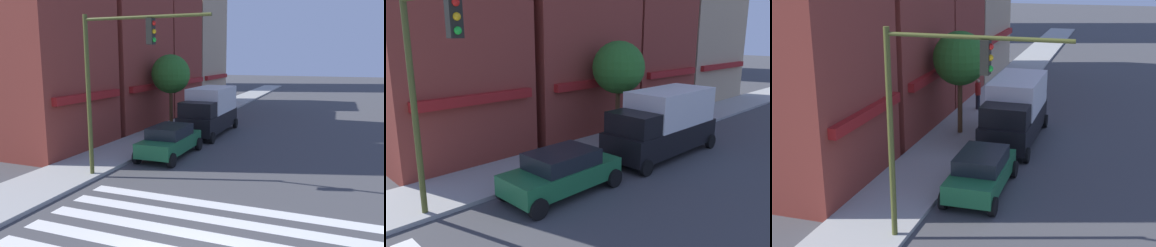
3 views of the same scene
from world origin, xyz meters
TOP-DOWN VIEW (x-y plane):
  - storefront_row at (19.93, 11.50)m, footprint 29.09×5.30m
  - traffic_signal at (5.62, 5.19)m, footprint 0.32×5.36m
  - sedan_green at (9.85, 4.70)m, footprint 4.41×2.02m
  - box_truck_black at (16.14, 4.70)m, footprint 6.20×2.42m
  - pedestrian_red_jacket at (20.63, 7.79)m, footprint 0.32×0.32m
  - street_tree at (16.20, 7.50)m, footprint 2.64×2.64m

SIDE VIEW (x-z plane):
  - sedan_green at x=9.85m, z-range 0.05..1.64m
  - pedestrian_red_jacket at x=20.63m, z-range 0.19..1.96m
  - box_truck_black at x=16.14m, z-range 0.07..3.11m
  - street_tree at x=16.20m, z-range 1.34..6.42m
  - traffic_signal at x=5.62m, z-range 1.24..7.91m
  - storefront_row at x=19.93m, z-range -0.84..14.11m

